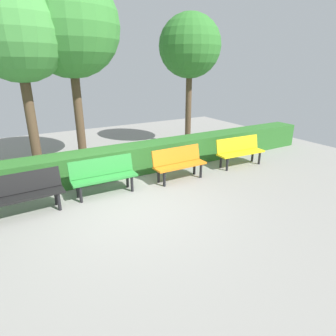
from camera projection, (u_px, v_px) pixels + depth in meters
name	position (u px, v px, depth m)	size (l,w,h in m)	color
ground_plane	(130.00, 206.00, 6.20)	(17.05, 17.05, 0.00)	gray
bench_yellow	(240.00, 150.00, 8.62)	(1.58, 0.54, 0.86)	yellow
bench_orange	(179.00, 162.00, 7.54)	(1.46, 0.48, 0.86)	orange
bench_green	(104.00, 174.00, 6.70)	(1.54, 0.49, 0.86)	#2D8C38
bench_black	(21.00, 193.00, 5.74)	(1.62, 0.53, 0.86)	black
hedge_row	(132.00, 159.00, 8.06)	(13.05, 0.76, 0.79)	#2D6B28
tree_near	(190.00, 47.00, 9.84)	(2.17, 2.17, 4.63)	brown
tree_mid	(69.00, 27.00, 7.67)	(2.75, 2.75, 5.29)	brown
tree_far	(17.00, 32.00, 6.94)	(2.46, 2.46, 4.94)	brown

